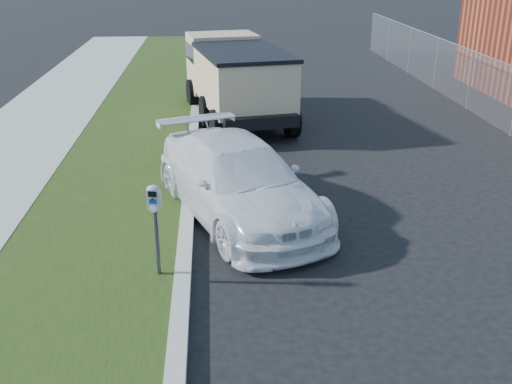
{
  "coord_description": "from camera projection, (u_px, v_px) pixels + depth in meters",
  "views": [
    {
      "loc": [
        -2.09,
        -8.08,
        4.69
      ],
      "look_at": [
        -1.4,
        1.0,
        1.0
      ],
      "focal_mm": 42.0,
      "sensor_mm": 36.0,
      "label": 1
    }
  ],
  "objects": [
    {
      "name": "streetside",
      "position": [
        22.0,
        226.0,
        10.81
      ],
      "size": [
        6.12,
        50.0,
        0.15
      ],
      "color": "gray",
      "rests_on": "ground"
    },
    {
      "name": "white_wagon",
      "position": [
        237.0,
        179.0,
        11.22
      ],
      "size": [
        3.6,
        5.3,
        1.43
      ],
      "primitive_type": "imported",
      "rotation": [
        0.0,
        0.0,
        0.36
      ],
      "color": "white",
      "rests_on": "ground"
    },
    {
      "name": "ground",
      "position": [
        350.0,
        272.0,
        9.38
      ],
      "size": [
        120.0,
        120.0,
        0.0
      ],
      "primitive_type": "plane",
      "color": "black",
      "rests_on": "ground"
    },
    {
      "name": "parking_meter",
      "position": [
        155.0,
        211.0,
        8.7
      ],
      "size": [
        0.22,
        0.17,
        1.43
      ],
      "rotation": [
        0.0,
        0.0,
        -0.2
      ],
      "color": "#3F4247",
      "rests_on": "ground"
    },
    {
      "name": "dump_truck",
      "position": [
        235.0,
        76.0,
        17.54
      ],
      "size": [
        3.17,
        6.04,
        2.25
      ],
      "rotation": [
        0.0,
        0.0,
        0.18
      ],
      "color": "black",
      "rests_on": "ground"
    }
  ]
}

